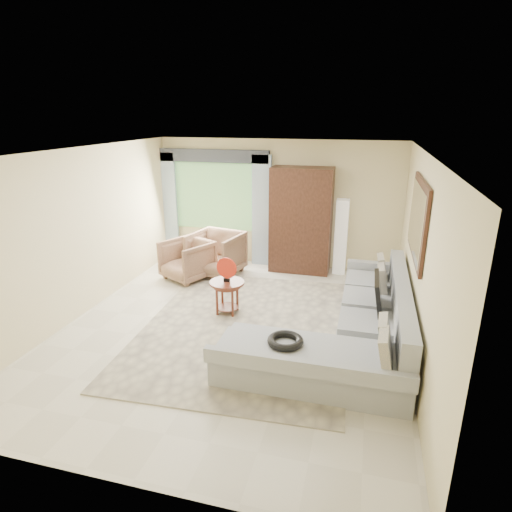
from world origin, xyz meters
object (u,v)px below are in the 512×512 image
(sectional_sofa, at_px, (355,331))
(armchair_left, at_px, (187,260))
(coffee_table, at_px, (227,297))
(tv_screen, at_px, (378,294))
(armoire, at_px, (301,221))
(floor_lamp, at_px, (341,237))
(armchair_right, at_px, (216,254))
(potted_plant, at_px, (177,253))

(sectional_sofa, bearing_deg, armchair_left, 150.23)
(sectional_sofa, bearing_deg, coffee_table, 163.31)
(tv_screen, height_order, coffee_table, tv_screen)
(sectional_sofa, bearing_deg, armoire, 113.06)
(coffee_table, distance_m, floor_lamp, 2.88)
(armoire, relative_size, floor_lamp, 1.40)
(armchair_right, xyz_separation_m, armoire, (1.57, 0.67, 0.62))
(tv_screen, xyz_separation_m, floor_lamp, (-0.70, 2.62, 0.03))
(sectional_sofa, relative_size, armoire, 1.65)
(tv_screen, distance_m, armoire, 2.99)
(coffee_table, distance_m, potted_plant, 2.65)
(sectional_sofa, xyz_separation_m, armchair_right, (-2.80, 2.23, 0.15))
(sectional_sofa, relative_size, armchair_right, 3.63)
(tv_screen, relative_size, armchair_right, 0.78)
(coffee_table, xyz_separation_m, potted_plant, (-1.78, 1.96, -0.04))
(sectional_sofa, distance_m, armoire, 3.24)
(potted_plant, bearing_deg, coffee_table, -47.72)
(coffee_table, relative_size, armchair_right, 0.58)
(armchair_right, xyz_separation_m, potted_plant, (-1.01, 0.34, -0.18))
(potted_plant, xyz_separation_m, floor_lamp, (3.38, 0.39, 0.50))
(tv_screen, height_order, floor_lamp, floor_lamp)
(armchair_right, bearing_deg, floor_lamp, 28.96)
(armoire, distance_m, floor_lamp, 0.86)
(sectional_sofa, xyz_separation_m, floor_lamp, (-0.43, 2.96, 0.47))
(potted_plant, distance_m, floor_lamp, 3.44)
(coffee_table, height_order, potted_plant, coffee_table)
(sectional_sofa, height_order, armoire, armoire)
(armchair_right, xyz_separation_m, floor_lamp, (2.37, 0.73, 0.32))
(armoire, xyz_separation_m, floor_lamp, (0.80, 0.06, -0.30))
(coffee_table, bearing_deg, sectional_sofa, -16.69)
(floor_lamp, bearing_deg, coffee_table, -124.25)
(sectional_sofa, height_order, armchair_right, sectional_sofa)
(armchair_left, height_order, potted_plant, armchair_left)
(coffee_table, distance_m, armchair_right, 1.80)
(armchair_left, xyz_separation_m, armoire, (2.03, 1.03, 0.66))
(armchair_right, relative_size, armoire, 0.45)
(sectional_sofa, height_order, floor_lamp, floor_lamp)
(coffee_table, xyz_separation_m, armchair_left, (-1.23, 1.26, 0.10))
(sectional_sofa, xyz_separation_m, potted_plant, (-3.82, 2.57, -0.03))
(tv_screen, bearing_deg, coffee_table, 173.16)
(armchair_left, bearing_deg, floor_lamp, 48.24)
(sectional_sofa, bearing_deg, armchair_right, 141.49)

